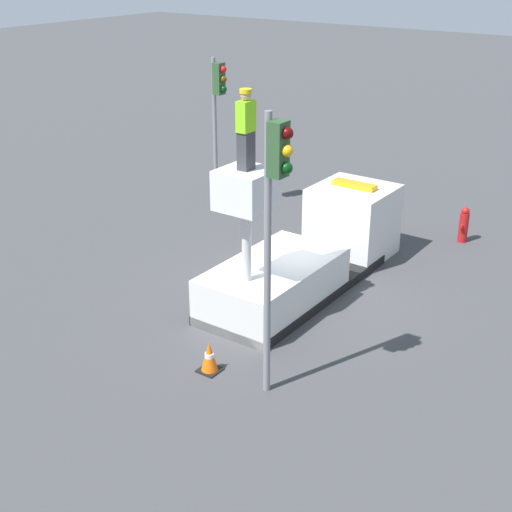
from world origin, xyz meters
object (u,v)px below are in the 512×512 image
at_px(traffic_light_pole, 274,205).
at_px(traffic_light_across, 218,104).
at_px(fire_hydrant, 464,225).
at_px(traffic_cone_rear, 209,357).
at_px(worker, 246,130).
at_px(bucket_truck, 309,254).

bearing_deg(traffic_light_pole, traffic_light_across, 43.55).
bearing_deg(fire_hydrant, traffic_light_across, 104.33).
bearing_deg(traffic_light_across, traffic_cone_rear, -143.21).
bearing_deg(worker, traffic_light_pole, -133.66).
relative_size(traffic_light_pole, traffic_cone_rear, 8.23).
height_order(worker, traffic_light_pole, traffic_light_pole).
bearing_deg(fire_hydrant, traffic_light_pole, 178.51).
bearing_deg(worker, fire_hydrant, -16.14).
xyz_separation_m(traffic_light_across, traffic_cone_rear, (-8.10, -6.06, -3.27)).
bearing_deg(worker, traffic_light_across, 42.58).
height_order(worker, traffic_light_across, worker).
height_order(traffic_light_pole, traffic_cone_rear, traffic_light_pole).
relative_size(traffic_light_pole, fire_hydrant, 5.14).
height_order(fire_hydrant, traffic_cone_rear, fire_hydrant).
bearing_deg(fire_hydrant, worker, 163.86).
distance_m(bucket_truck, traffic_cone_rear, 4.95).
distance_m(traffic_light_pole, traffic_light_across, 11.01).
xyz_separation_m(bucket_truck, traffic_light_across, (3.21, 5.52, 2.75)).
xyz_separation_m(bucket_truck, fire_hydrant, (5.21, -2.32, -0.30)).
xyz_separation_m(worker, traffic_cone_rear, (-2.09, -0.54, -4.40)).
relative_size(worker, traffic_light_pole, 0.30).
xyz_separation_m(worker, traffic_light_pole, (-1.96, -2.06, -0.69)).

